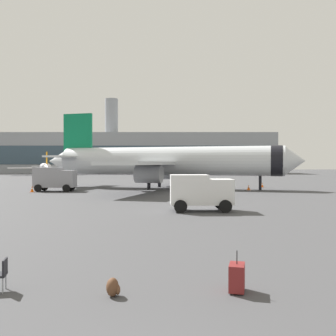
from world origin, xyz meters
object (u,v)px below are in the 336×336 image
(safety_cone_near, at_px, (34,189))
(rolling_suitcase, at_px, (238,277))
(airplane_at_gate, at_px, (168,161))
(cargo_van, at_px, (202,191))
(safety_cone_far, at_px, (264,185))
(gate_chair, at_px, (1,273))
(airplane_taxiing, at_px, (47,167))
(traveller_backpack, at_px, (115,287))
(safety_cone_mid, at_px, (250,187))
(service_truck, at_px, (56,178))

(safety_cone_near, xyz_separation_m, rolling_suitcase, (17.85, -35.06, 0.04))
(airplane_at_gate, bearing_deg, cargo_van, -84.25)
(airplane_at_gate, relative_size, rolling_suitcase, 32.06)
(safety_cone_near, xyz_separation_m, safety_cone_far, (29.32, 8.93, -0.03))
(safety_cone_far, relative_size, gate_chair, 0.76)
(airplane_at_gate, bearing_deg, safety_cone_far, 10.32)
(safety_cone_far, distance_m, gate_chair, 47.41)
(airplane_taxiing, relative_size, cargo_van, 4.71)
(airplane_at_gate, xyz_separation_m, safety_cone_far, (13.45, 2.45, -3.33))
(safety_cone_near, xyz_separation_m, traveller_backpack, (14.62, -35.42, -0.12))
(safety_cone_far, xyz_separation_m, gate_chair, (-17.80, -43.95, 0.17))
(safety_cone_mid, bearing_deg, rolling_suitcase, -102.30)
(service_truck, distance_m, safety_cone_near, 2.89)
(airplane_at_gate, bearing_deg, safety_cone_mid, -16.52)
(airplane_taxiing, height_order, safety_cone_far, airplane_taxiing)
(safety_cone_mid, xyz_separation_m, safety_cone_far, (3.08, 5.52, -0.01))
(service_truck, bearing_deg, gate_chair, -75.69)
(service_truck, xyz_separation_m, safety_cone_near, (-2.26, -1.30, -1.25))
(airplane_taxiing, height_order, safety_cone_near, airplane_taxiing)
(cargo_van, distance_m, rolling_suitcase, 17.17)
(safety_cone_mid, distance_m, gate_chair, 41.14)
(safety_cone_near, relative_size, traveller_backpack, 1.49)
(airplane_at_gate, relative_size, airplane_taxiing, 1.68)
(airplane_at_gate, height_order, rolling_suitcase, airplane_at_gate)
(traveller_backpack, bearing_deg, safety_cone_far, 71.65)
(rolling_suitcase, bearing_deg, cargo_van, 88.42)
(airplane_taxiing, bearing_deg, safety_cone_far, -48.32)
(airplane_taxiing, height_order, service_truck, airplane_taxiing)
(gate_chair, bearing_deg, service_truck, 104.31)
(rolling_suitcase, bearing_deg, traveller_backpack, -173.75)
(safety_cone_mid, relative_size, traveller_backpack, 1.39)
(traveller_backpack, bearing_deg, rolling_suitcase, 6.25)
(safety_cone_far, height_order, rolling_suitcase, rolling_suitcase)
(cargo_van, bearing_deg, rolling_suitcase, -91.58)
(airplane_at_gate, bearing_deg, rolling_suitcase, -87.27)
(traveller_backpack, xyz_separation_m, gate_chair, (-3.09, 0.40, 0.27))
(cargo_van, height_order, gate_chair, cargo_van)
(service_truck, height_order, traveller_backpack, service_truck)
(rolling_suitcase, relative_size, gate_chair, 1.28)
(airplane_taxiing, xyz_separation_m, service_truck, (20.79, -61.38, -0.61))
(safety_cone_mid, bearing_deg, airplane_taxiing, 127.06)
(airplane_taxiing, height_order, safety_cone_mid, airplane_taxiing)
(airplane_taxiing, distance_m, traveller_backpack, 103.56)
(airplane_at_gate, xyz_separation_m, safety_cone_near, (-15.87, -6.48, -3.30))
(airplane_at_gate, distance_m, safety_cone_far, 14.08)
(safety_cone_far, distance_m, rolling_suitcase, 45.46)
(gate_chair, bearing_deg, safety_cone_far, 67.96)
(rolling_suitcase, height_order, gate_chair, rolling_suitcase)
(airplane_taxiing, height_order, traveller_backpack, airplane_taxiing)
(airplane_at_gate, xyz_separation_m, cargo_van, (2.46, -24.41, -2.21))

